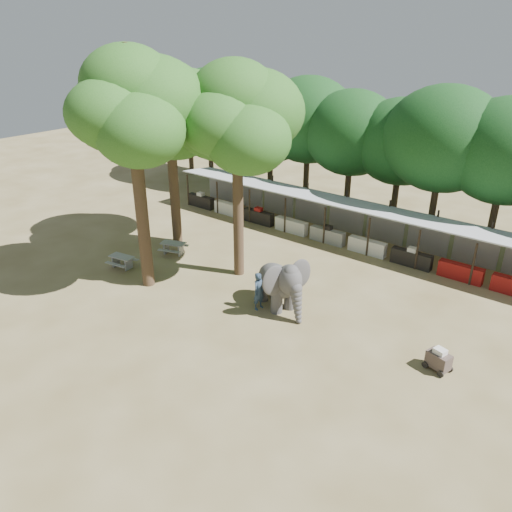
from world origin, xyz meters
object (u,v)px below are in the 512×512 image
Objects in this scene: yard_tree_center at (133,107)px; picnic_table_far at (173,247)px; elephant at (281,283)px; yard_tree_back at (237,117)px; handler at (259,291)px; yard_tree_left at (169,111)px; cart_front at (439,359)px; picnic_table_near at (122,260)px.

yard_tree_center is 6.53× the size of picnic_table_far.
yard_tree_center is 10.85m from elephant.
yard_tree_back is 5.92× the size of handler.
yard_tree_left is 0.92× the size of yard_tree_center.
handler is at bearing -114.29° from elephant.
yard_tree_center is 17.49m from cart_front.
elephant is 1.12m from handler.
yard_tree_left is at bearing 170.54° from yard_tree_back.
picnic_table_near is 0.88× the size of picnic_table_far.
elephant is 1.95× the size of picnic_table_far.
picnic_table_near is at bearing 103.10° from handler.
picnic_table_near is at bearing -85.38° from yard_tree_left.
handler is at bearing 12.98° from yard_tree_center.
yard_tree_center is 3.34× the size of elephant.
yard_tree_back reaches higher than cart_front.
yard_tree_left is 5.97× the size of picnic_table_far.
handler is 9.09m from picnic_table_near.
handler is at bearing -1.46° from picnic_table_near.
yard_tree_center is at bearing -155.52° from cart_front.
yard_tree_back is 8.50m from elephant.
cart_front is (12.02, -1.87, -8.05)m from yard_tree_back.
yard_tree_left is 9.10m from picnic_table_near.
handler is 1.04× the size of picnic_table_far.
elephant is 10.00m from picnic_table_near.
cart_front is (7.87, -0.06, -0.85)m from elephant.
yard_tree_back reaches higher than picnic_table_near.
picnic_table_near is at bearing -146.01° from elephant.
yard_tree_back is at bearing -172.44° from cart_front.
yard_tree_left is 3.06× the size of elephant.
yard_tree_center is 6.28× the size of handler.
picnic_table_near is at bearing 175.18° from yard_tree_center.
yard_tree_center is 10.53m from handler.
yard_tree_back reaches higher than elephant.
elephant reaches higher than picnic_table_near.
picnic_table_far is 1.58× the size of cart_front.
picnic_table_near is (0.39, -4.78, -7.73)m from yard_tree_left.
elephant is (4.15, -1.81, -7.20)m from yard_tree_back.
handler reaches higher than picnic_table_near.
yard_tree_center is 10.32× the size of cart_front.
handler reaches higher than cart_front.
yard_tree_back is 6.16× the size of picnic_table_far.
yard_tree_left reaches higher than picnic_table_near.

